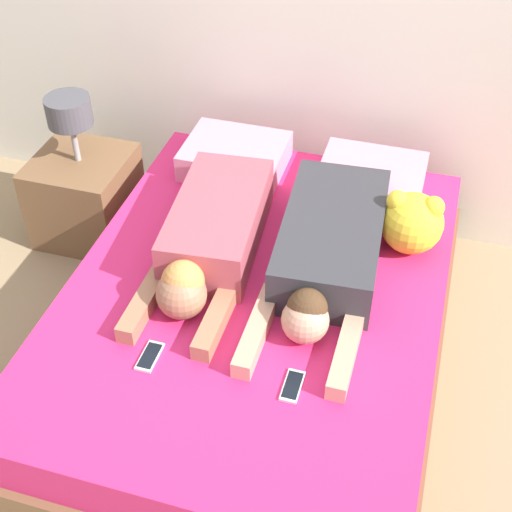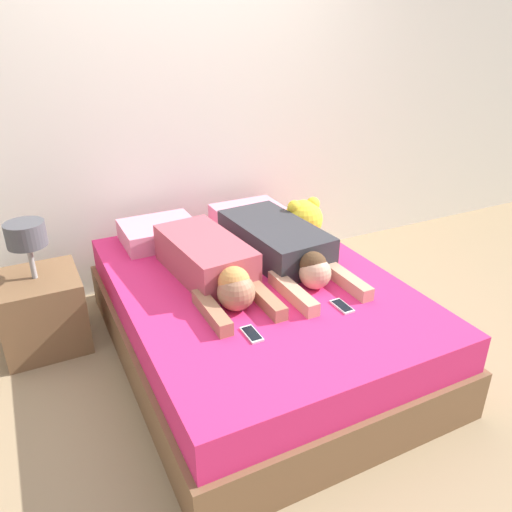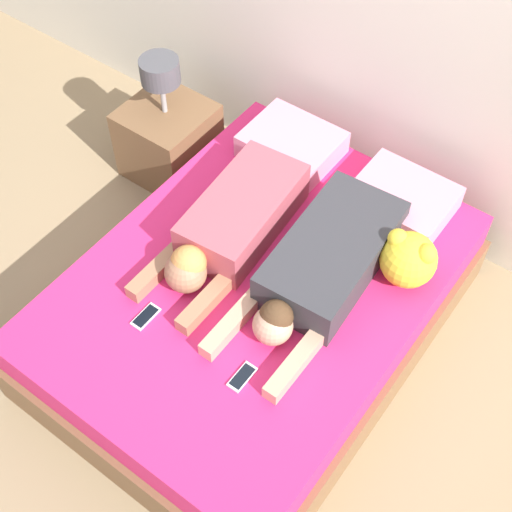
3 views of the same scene
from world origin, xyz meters
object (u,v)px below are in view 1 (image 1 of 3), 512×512
pillow_head_right (371,178)px  person_left (210,238)px  plush_toy (412,222)px  nightstand (85,192)px  pillow_head_left (235,156)px  bed (256,327)px  cell_phone_right (292,386)px  person_right (328,251)px  cell_phone_left (150,356)px

pillow_head_right → person_left: (-0.55, -0.65, 0.04)m
plush_toy → nightstand: bearing=171.9°
pillow_head_left → nightstand: nightstand is taller
bed → cell_phone_right: 0.58m
person_right → person_left: bearing=-172.8°
person_right → nightstand: bearing=160.8°
pillow_head_right → cell_phone_right: 1.21m
cell_phone_left → pillow_head_left: bearing=93.3°
pillow_head_right → person_left: size_ratio=0.47×
person_right → nightstand: size_ratio=1.40×
person_left → person_right: 0.47m
pillow_head_left → cell_phone_left: size_ratio=3.37×
cell_phone_right → plush_toy: 0.90m
plush_toy → person_left: bearing=-159.0°
person_left → cell_phone_left: size_ratio=7.12×
pillow_head_left → person_left: size_ratio=0.47×
person_left → nightstand: (-0.88, 0.53, -0.32)m
bed → cell_phone_right: size_ratio=14.50×
cell_phone_left → plush_toy: 1.19m
person_left → bed: bearing=-25.0°
bed → cell_phone_right: cell_phone_right is taller
person_left → cell_phone_left: bearing=-93.4°
cell_phone_left → cell_phone_right: 0.52m
cell_phone_left → bed: bearing=61.3°
pillow_head_left → person_right: size_ratio=0.42×
pillow_head_left → nightstand: 0.84m
pillow_head_right → bed: bearing=-113.3°
person_left → nightstand: bearing=148.9°
bed → pillow_head_right: 0.88m
person_right → plush_toy: plush_toy is taller
pillow_head_left → plush_toy: bearing=-22.3°
person_right → plush_toy: (0.30, 0.24, 0.04)m
person_left → nightstand: size_ratio=1.25×
bed → pillow_head_right: bearing=66.7°
bed → plush_toy: bearing=36.1°
bed → pillow_head_right: pillow_head_right is taller
pillow_head_left → person_right: bearing=-46.0°
pillow_head_left → cell_phone_left: (0.07, -1.22, -0.06)m
person_left → nightstand: nightstand is taller
person_left → nightstand: 1.08m
pillow_head_right → cell_phone_right: bearing=-93.0°
pillow_head_right → plush_toy: bearing=-58.4°
bed → person_left: size_ratio=2.03×
pillow_head_left → plush_toy: size_ratio=1.73×
pillow_head_right → cell_phone_left: 1.35m
cell_phone_left → nightstand: size_ratio=0.18×
person_right → bed: bearing=-146.6°
bed → person_left: (-0.22, 0.10, 0.35)m
person_left → cell_phone_right: (0.48, -0.55, -0.10)m
pillow_head_left → person_left: 0.66m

